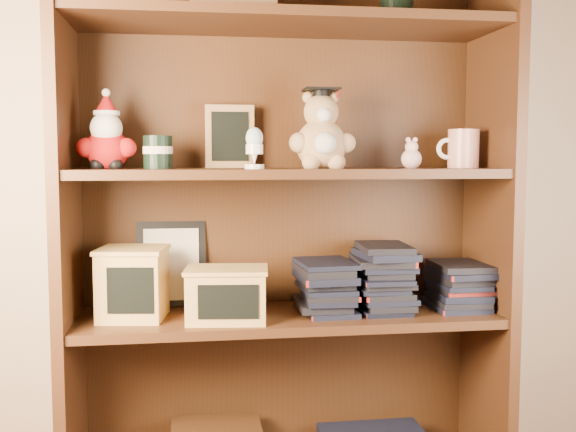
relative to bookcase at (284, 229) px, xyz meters
name	(u,v)px	position (x,y,z in m)	size (l,w,h in m)	color
bookcase	(284,229)	(0.00, 0.00, 0.00)	(1.20, 0.35, 1.60)	#452613
shelf_lower	(288,317)	(0.00, -0.05, -0.24)	(1.14, 0.33, 0.02)	#452613
shelf_upper	(288,173)	(0.00, -0.05, 0.16)	(1.14, 0.33, 0.02)	#452613
santa_plush	(107,139)	(-0.47, -0.06, 0.25)	(0.15, 0.11, 0.22)	#A50F0F
teachers_tin	(158,152)	(-0.34, -0.05, 0.22)	(0.08, 0.08, 0.09)	black
chalkboard_plaque	(230,138)	(-0.15, 0.06, 0.26)	(0.14, 0.07, 0.18)	#9E7547
egg_cup	(254,147)	(-0.10, -0.13, 0.23)	(0.05, 0.05, 0.11)	white
grad_teddy_bear	(321,137)	(0.09, -0.06, 0.26)	(0.18, 0.16, 0.22)	tan
pink_figurine	(411,156)	(0.35, -0.05, 0.20)	(0.06, 0.06, 0.09)	beige
teacher_mug	(462,149)	(0.50, -0.05, 0.23)	(0.12, 0.09, 0.11)	silver
certificate_frame	(171,264)	(-0.32, 0.09, -0.11)	(0.20, 0.05, 0.25)	black
treats_box	(133,283)	(-0.42, -0.05, -0.13)	(0.20, 0.20, 0.19)	tan
pencils_box	(227,294)	(-0.17, -0.12, -0.16)	(0.23, 0.18, 0.14)	tan
book_stack_left	(324,286)	(0.10, -0.05, -0.16)	(0.14, 0.20, 0.14)	black
book_stack_mid	(384,276)	(0.27, -0.05, -0.13)	(0.14, 0.20, 0.19)	black
book_stack_right	(458,285)	(0.49, -0.05, -0.16)	(0.14, 0.20, 0.13)	black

